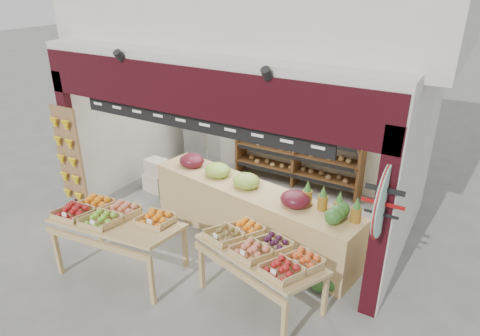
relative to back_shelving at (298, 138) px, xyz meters
name	(u,v)px	position (x,y,z in m)	size (l,w,h in m)	color
ground	(232,221)	(-0.38, -1.97, -1.05)	(60.00, 60.00, 0.00)	slate
banana_board	(68,157)	(-3.11, -3.15, 0.07)	(0.60, 0.15, 1.80)	#895F3E
gift_sign	(384,200)	(2.37, -3.12, 0.70)	(0.04, 0.93, 0.92)	#AFDCC5
back_shelving	(298,138)	(0.00, 0.00, 0.00)	(2.75, 0.45, 1.72)	brown
refrigerator	(202,131)	(-2.33, -0.09, -0.24)	(0.63, 0.63, 1.63)	silver
cardboard_stack	(166,181)	(-2.14, -1.71, -0.79)	(1.01, 0.73, 0.70)	beige
mid_counter	(250,211)	(0.15, -2.28, -0.53)	(3.89, 1.39, 1.18)	tan
display_table_left	(112,218)	(-1.21, -3.99, -0.18)	(1.88, 1.19, 1.11)	tan
display_table_right	(262,251)	(1.03, -3.55, -0.22)	(1.84, 1.34, 1.05)	tan
watermelon_pile	(323,268)	(1.61, -2.71, -0.85)	(0.68, 0.70, 0.53)	#1C4C19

